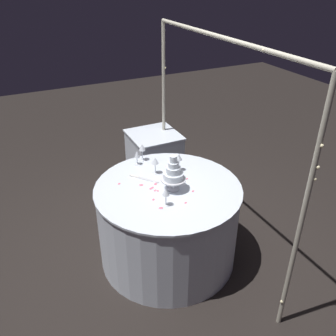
# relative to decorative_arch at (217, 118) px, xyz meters

# --- Properties ---
(ground_plane) EXTENTS (12.00, 12.00, 0.00)m
(ground_plane) POSITION_rel_decorative_arch_xyz_m (0.00, -0.47, -1.37)
(ground_plane) COLOR black
(decorative_arch) EXTENTS (2.22, 0.06, 2.04)m
(decorative_arch) POSITION_rel_decorative_arch_xyz_m (0.00, 0.00, 0.00)
(decorative_arch) COLOR #B7B29E
(decorative_arch) RESTS_ON ground
(main_table) EXTENTS (1.32, 1.32, 0.80)m
(main_table) POSITION_rel_decorative_arch_xyz_m (0.00, -0.47, -0.97)
(main_table) COLOR silver
(main_table) RESTS_ON ground
(side_table) EXTENTS (0.55, 0.55, 0.84)m
(side_table) POSITION_rel_decorative_arch_xyz_m (-1.02, -0.15, -0.95)
(side_table) COLOR silver
(side_table) RESTS_ON ground
(tiered_cake) EXTENTS (0.22, 0.22, 0.33)m
(tiered_cake) POSITION_rel_decorative_arch_xyz_m (0.05, -0.44, -0.41)
(tiered_cake) COLOR silver
(tiered_cake) RESTS_ON main_table
(wine_glass_0) EXTENTS (0.06, 0.06, 0.18)m
(wine_glass_0) POSITION_rel_decorative_arch_xyz_m (-0.22, -0.25, -0.43)
(wine_glass_0) COLOR silver
(wine_glass_0) RESTS_ON main_table
(wine_glass_1) EXTENTS (0.06, 0.06, 0.16)m
(wine_glass_1) POSITION_rel_decorative_arch_xyz_m (0.24, -0.60, -0.45)
(wine_glass_1) COLOR silver
(wine_glass_1) RESTS_ON main_table
(wine_glass_2) EXTENTS (0.06, 0.06, 0.15)m
(wine_glass_2) POSITION_rel_decorative_arch_xyz_m (-0.51, -0.56, -0.46)
(wine_glass_2) COLOR silver
(wine_glass_2) RESTS_ON main_table
(wine_glass_3) EXTENTS (0.07, 0.07, 0.18)m
(wine_glass_3) POSITION_rel_decorative_arch_xyz_m (-0.57, -0.48, -0.43)
(wine_glass_3) COLOR silver
(wine_glass_3) RESTS_ON main_table
(wine_glass_4) EXTENTS (0.07, 0.07, 0.16)m
(wine_glass_4) POSITION_rel_decorative_arch_xyz_m (-0.27, -0.47, -0.44)
(wine_glass_4) COLOR silver
(wine_glass_4) RESTS_ON main_table
(cake_knife) EXTENTS (0.24, 0.21, 0.01)m
(cake_knife) POSITION_rel_decorative_arch_xyz_m (-0.23, -0.62, -0.56)
(cake_knife) COLOR silver
(cake_knife) RESTS_ON main_table
(rose_petal_0) EXTENTS (0.04, 0.04, 0.00)m
(rose_petal_0) POSITION_rel_decorative_arch_xyz_m (-0.04, -0.62, -0.57)
(rose_petal_0) COLOR #EA6B84
(rose_petal_0) RESTS_ON main_table
(rose_petal_1) EXTENTS (0.03, 0.03, 0.00)m
(rose_petal_1) POSITION_rel_decorative_arch_xyz_m (0.28, -0.44, -0.57)
(rose_petal_1) COLOR #EA6B84
(rose_petal_1) RESTS_ON main_table
(rose_petal_2) EXTENTS (0.04, 0.04, 0.00)m
(rose_petal_2) POSITION_rel_decorative_arch_xyz_m (-0.05, -0.60, -0.57)
(rose_petal_2) COLOR #EA6B84
(rose_petal_2) RESTS_ON main_table
(rose_petal_3) EXTENTS (0.03, 0.03, 0.00)m
(rose_petal_3) POSITION_rel_decorative_arch_xyz_m (0.16, -0.30, -0.57)
(rose_petal_3) COLOR #EA6B84
(rose_petal_3) RESTS_ON main_table
(rose_petal_4) EXTENTS (0.03, 0.03, 0.00)m
(rose_petal_4) POSITION_rel_decorative_arch_xyz_m (-0.05, -0.25, -0.57)
(rose_petal_4) COLOR #EA6B84
(rose_petal_4) RESTS_ON main_table
(rose_petal_5) EXTENTS (0.04, 0.05, 0.00)m
(rose_petal_5) POSITION_rel_decorative_arch_xyz_m (-0.13, -0.67, -0.57)
(rose_petal_5) COLOR #EA6B84
(rose_petal_5) RESTS_ON main_table
(rose_petal_6) EXTENTS (0.03, 0.02, 0.00)m
(rose_petal_6) POSITION_rel_decorative_arch_xyz_m (0.02, -0.58, -0.57)
(rose_petal_6) COLOR #EA6B84
(rose_petal_6) RESTS_ON main_table
(rose_petal_7) EXTENTS (0.03, 0.04, 0.00)m
(rose_petal_7) POSITION_rel_decorative_arch_xyz_m (0.26, -0.66, -0.57)
(rose_petal_7) COLOR #EA6B84
(rose_petal_7) RESTS_ON main_table
(rose_petal_8) EXTENTS (0.03, 0.04, 0.00)m
(rose_petal_8) POSITION_rel_decorative_arch_xyz_m (-0.24, -0.84, -0.57)
(rose_petal_8) COLOR #EA6B84
(rose_petal_8) RESTS_ON main_table
(rose_petal_9) EXTENTS (0.02, 0.03, 0.00)m
(rose_petal_9) POSITION_rel_decorative_arch_xyz_m (-0.12, -0.31, -0.57)
(rose_petal_9) COLOR #EA6B84
(rose_petal_9) RESTS_ON main_table
(rose_petal_10) EXTENTS (0.05, 0.05, 0.00)m
(rose_petal_10) POSITION_rel_decorative_arch_xyz_m (-0.09, -0.55, -0.57)
(rose_petal_10) COLOR #EA6B84
(rose_petal_10) RESTS_ON main_table
(rose_petal_11) EXTENTS (0.04, 0.04, 0.00)m
(rose_petal_11) POSITION_rel_decorative_arch_xyz_m (0.00, -0.60, -0.57)
(rose_petal_11) COLOR #EA6B84
(rose_petal_11) RESTS_ON main_table
(rose_petal_12) EXTENTS (0.02, 0.04, 0.00)m
(rose_petal_12) POSITION_rel_decorative_arch_xyz_m (-0.33, -0.32, -0.57)
(rose_petal_12) COLOR #EA6B84
(rose_petal_12) RESTS_ON main_table
(rose_petal_13) EXTENTS (0.04, 0.05, 0.00)m
(rose_petal_13) POSITION_rel_decorative_arch_xyz_m (-0.21, -0.32, -0.57)
(rose_petal_13) COLOR #EA6B84
(rose_petal_13) RESTS_ON main_table
(rose_petal_14) EXTENTS (0.04, 0.04, 0.00)m
(rose_petal_14) POSITION_rel_decorative_arch_xyz_m (0.12, -0.67, -0.57)
(rose_petal_14) COLOR #EA6B84
(rose_petal_14) RESTS_ON main_table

